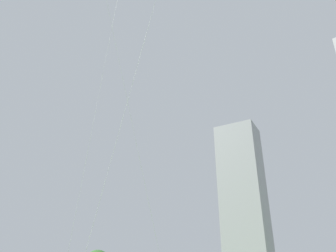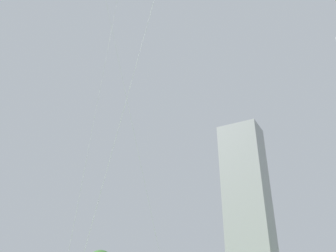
{
  "view_description": "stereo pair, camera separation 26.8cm",
  "coord_description": "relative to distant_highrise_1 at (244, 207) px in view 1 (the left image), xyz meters",
  "views": [
    {
      "loc": [
        7.96,
        -8.16,
        2.14
      ],
      "look_at": [
        -2.63,
        12.15,
        13.5
      ],
      "focal_mm": 37.04,
      "sensor_mm": 36.0,
      "label": 1
    },
    {
      "loc": [
        8.2,
        -8.04,
        2.14
      ],
      "look_at": [
        -2.63,
        12.15,
        13.5
      ],
      "focal_mm": 37.04,
      "sensor_mm": 36.0,
      "label": 2
    }
  ],
  "objects": [
    {
      "name": "distant_highrise_1",
      "position": [
        0.0,
        0.0,
        0.0
      ],
      "size": [
        17.62,
        14.39,
        71.43
      ],
      "primitive_type": "cube",
      "rotation": [
        0.0,
        0.0,
        -0.02
      ],
      "color": "#939399",
      "rests_on": "ground"
    }
  ]
}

